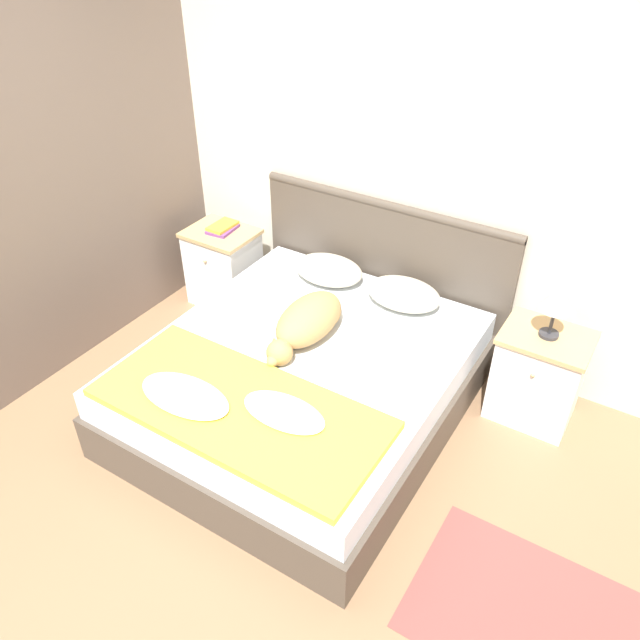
{
  "coord_description": "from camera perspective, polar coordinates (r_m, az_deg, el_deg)",
  "views": [
    {
      "loc": [
        1.58,
        -1.23,
        2.69
      ],
      "look_at": [
        0.03,
        1.26,
        0.57
      ],
      "focal_mm": 35.0,
      "sensor_mm": 36.0,
      "label": 1
    }
  ],
  "objects": [
    {
      "name": "wall_back",
      "position": [
        3.98,
        6.47,
        14.71
      ],
      "size": [
        9.0,
        0.06,
        2.55
      ],
      "color": "beige",
      "rests_on": "ground_plane"
    },
    {
      "name": "dog",
      "position": [
        3.59,
        -1.17,
        -0.16
      ],
      "size": [
        0.29,
        0.75,
        0.24
      ],
      "color": "tan",
      "rests_on": "bed"
    },
    {
      "name": "bed",
      "position": [
        3.71,
        -1.58,
        -5.75
      ],
      "size": [
        1.7,
        1.93,
        0.47
      ],
      "color": "#4C4238",
      "rests_on": "ground_plane"
    },
    {
      "name": "book_stack",
      "position": [
        4.58,
        -8.9,
        8.35
      ],
      "size": [
        0.18,
        0.23,
        0.04
      ],
      "color": "#703D7F",
      "rests_on": "nightstand_left"
    },
    {
      "name": "nightstand_left",
      "position": [
        4.72,
        -8.79,
        4.84
      ],
      "size": [
        0.49,
        0.4,
        0.59
      ],
      "color": "white",
      "rests_on": "ground_plane"
    },
    {
      "name": "ground_plane",
      "position": [
        3.35,
        -12.61,
        -18.81
      ],
      "size": [
        16.0,
        16.0,
        0.0
      ],
      "primitive_type": "plane",
      "color": "#896647"
    },
    {
      "name": "quilt",
      "position": [
        3.19,
        -7.63,
        -7.9
      ],
      "size": [
        1.52,
        0.68,
        0.08
      ],
      "color": "yellow",
      "rests_on": "bed"
    },
    {
      "name": "rug",
      "position": [
        3.2,
        18.61,
        -24.26
      ],
      "size": [
        1.04,
        0.75,
        0.0
      ],
      "color": "#93423D",
      "rests_on": "ground_plane"
    },
    {
      "name": "headboard",
      "position": [
        4.23,
        5.71,
        4.82
      ],
      "size": [
        1.78,
        0.06,
        1.01
      ],
      "color": "#4C4238",
      "rests_on": "ground_plane"
    },
    {
      "name": "pillow_left",
      "position": [
        4.15,
        0.79,
        4.61
      ],
      "size": [
        0.48,
        0.34,
        0.14
      ],
      "color": "beige",
      "rests_on": "bed"
    },
    {
      "name": "nightstand_right",
      "position": [
        3.87,
        19.27,
        -4.83
      ],
      "size": [
        0.49,
        0.4,
        0.59
      ],
      "color": "white",
      "rests_on": "ground_plane"
    },
    {
      "name": "wall_side_left",
      "position": [
        4.15,
        -21.57,
        13.42
      ],
      "size": [
        0.06,
        3.1,
        2.55
      ],
      "color": "#706056",
      "rests_on": "ground_plane"
    },
    {
      "name": "table_lamp",
      "position": [
        3.57,
        20.91,
        1.69
      ],
      "size": [
        0.18,
        0.18,
        0.32
      ],
      "color": "#2D2D33",
      "rests_on": "nightstand_right"
    },
    {
      "name": "pillow_right",
      "position": [
        3.94,
        7.65,
        2.38
      ],
      "size": [
        0.48,
        0.34,
        0.14
      ],
      "color": "beige",
      "rests_on": "bed"
    }
  ]
}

